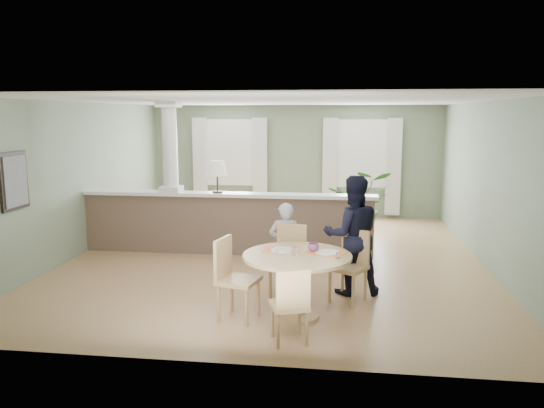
# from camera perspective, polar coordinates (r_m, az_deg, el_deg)

# --- Properties ---
(ground) EXTENTS (8.00, 8.00, 0.00)m
(ground) POSITION_cam_1_polar(r_m,az_deg,el_deg) (9.30, 0.30, -5.84)
(ground) COLOR tan
(ground) RESTS_ON ground
(room_shell) EXTENTS (7.02, 8.02, 2.71)m
(room_shell) POSITION_cam_1_polar(r_m,az_deg,el_deg) (9.62, 0.61, 5.63)
(room_shell) COLOR gray
(room_shell) RESTS_ON ground
(pony_wall) EXTENTS (5.32, 0.38, 2.70)m
(pony_wall) POSITION_cam_1_polar(r_m,az_deg,el_deg) (9.50, -5.45, -1.18)
(pony_wall) COLOR brown
(pony_wall) RESTS_ON ground
(sofa) EXTENTS (3.04, 2.00, 0.83)m
(sofa) POSITION_cam_1_polar(r_m,az_deg,el_deg) (10.63, 1.55, -1.59)
(sofa) COLOR #957B51
(sofa) RESTS_ON ground
(houseplant) EXTENTS (1.39, 1.23, 1.42)m
(houseplant) POSITION_cam_1_polar(r_m,az_deg,el_deg) (10.61, 9.37, -0.11)
(houseplant) COLOR #346A2A
(houseplant) RESTS_ON ground
(dining_table) EXTENTS (1.33, 1.33, 0.91)m
(dining_table) POSITION_cam_1_polar(r_m,az_deg,el_deg) (6.51, 2.77, -6.82)
(dining_table) COLOR tan
(dining_table) RESTS_ON ground
(chair_far_boy) EXTENTS (0.53, 0.53, 0.99)m
(chair_far_boy) POSITION_cam_1_polar(r_m,az_deg,el_deg) (7.27, 1.85, -5.81)
(chair_far_boy) COLOR tan
(chair_far_boy) RESTS_ON ground
(chair_far_man) EXTENTS (0.59, 0.59, 0.95)m
(chair_far_man) POSITION_cam_1_polar(r_m,az_deg,el_deg) (7.22, 8.48, -6.19)
(chair_far_man) COLOR tan
(chair_far_man) RESTS_ON ground
(chair_near) EXTENTS (0.50, 0.50, 0.86)m
(chair_near) POSITION_cam_1_polar(r_m,az_deg,el_deg) (5.82, 2.02, -10.55)
(chair_near) COLOR tan
(chair_near) RESTS_ON ground
(chair_side) EXTENTS (0.55, 0.55, 1.00)m
(chair_side) POSITION_cam_1_polar(r_m,az_deg,el_deg) (6.53, -4.27, -7.58)
(chair_side) COLOR tan
(chair_side) RESTS_ON ground
(child_person) EXTENTS (0.49, 0.36, 1.25)m
(child_person) POSITION_cam_1_polar(r_m,az_deg,el_deg) (7.59, 1.41, -4.52)
(child_person) COLOR #A3A3A8
(child_person) RESTS_ON ground
(man_person) EXTENTS (0.91, 0.77, 1.66)m
(man_person) POSITION_cam_1_polar(r_m,az_deg,el_deg) (7.42, 8.63, -3.33)
(man_person) COLOR black
(man_person) RESTS_ON ground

